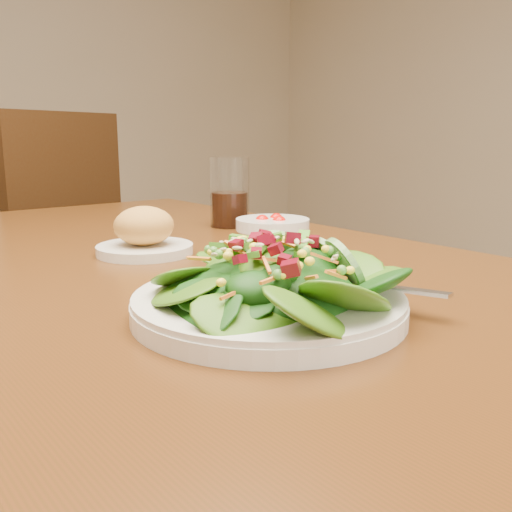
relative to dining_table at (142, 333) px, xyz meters
name	(u,v)px	position (x,y,z in m)	size (l,w,h in m)	color
dining_table	(142,333)	(0.00, 0.00, 0.00)	(0.90, 1.40, 0.75)	#49240D
chair_far	(38,267)	(0.19, 1.06, -0.12)	(0.61, 0.61, 0.99)	black
salad_plate	(276,287)	(0.00, -0.29, 0.13)	(0.28, 0.27, 0.08)	white
bread_plate	(144,235)	(0.04, 0.06, 0.13)	(0.15, 0.15, 0.07)	white
tomato_bowl	(273,228)	(0.27, 0.04, 0.12)	(0.13, 0.13, 0.04)	white
drinking_glass	(230,197)	(0.30, 0.19, 0.16)	(0.08, 0.08, 0.13)	silver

